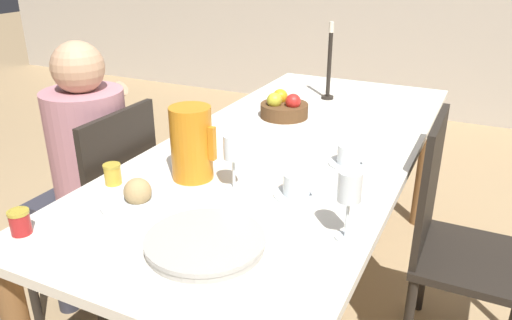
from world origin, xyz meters
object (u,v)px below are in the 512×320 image
(teacup_near_person, at_px, (297,187))
(jam_jar_red, at_px, (112,173))
(teacup_across, at_px, (349,156))
(wine_glass_juice, at_px, (233,151))
(person_seated, at_px, (86,163))
(candlestick_tall, at_px, (329,69))
(red_pitcher, at_px, (191,143))
(chair_person_side, at_px, (104,217))
(fruit_bowl, at_px, (284,108))
(serving_tray, at_px, (205,243))
(bread_plate, at_px, (138,197))
(chair_opposite, at_px, (456,240))
(jam_jar_amber, at_px, (20,221))
(wine_glass_water, at_px, (349,190))

(teacup_near_person, distance_m, jam_jar_red, 0.58)
(teacup_near_person, bearing_deg, teacup_across, 75.69)
(wine_glass_juice, height_order, teacup_near_person, wine_glass_juice)
(person_seated, distance_m, teacup_across, 1.02)
(teacup_across, height_order, candlestick_tall, candlestick_tall)
(person_seated, relative_size, wine_glass_juice, 6.61)
(red_pitcher, bearing_deg, chair_person_side, 173.94)
(fruit_bowl, bearing_deg, chair_person_side, -126.32)
(chair_person_side, height_order, serving_tray, chair_person_side)
(bread_plate, bearing_deg, chair_person_side, 146.82)
(person_seated, xyz_separation_m, teacup_near_person, (0.90, -0.06, 0.12))
(chair_person_side, height_order, person_seated, person_seated)
(chair_person_side, distance_m, serving_tray, 0.87)
(chair_opposite, bearing_deg, teacup_near_person, -45.12)
(red_pitcher, height_order, jam_jar_amber, red_pitcher)
(teacup_near_person, xyz_separation_m, serving_tray, (-0.10, -0.36, -0.02))
(teacup_across, bearing_deg, candlestick_tall, 113.58)
(red_pitcher, relative_size, teacup_near_person, 1.72)
(person_seated, distance_m, bread_plate, 0.60)
(chair_person_side, xyz_separation_m, person_seated, (-0.09, 0.03, 0.20))
(red_pitcher, relative_size, wine_glass_juice, 1.36)
(red_pitcher, relative_size, wine_glass_water, 1.27)
(chair_person_side, distance_m, teacup_near_person, 0.87)
(teacup_near_person, bearing_deg, wine_glass_juice, -168.06)
(person_seated, xyz_separation_m, wine_glass_juice, (0.71, -0.10, 0.22))
(teacup_near_person, relative_size, teacup_across, 1.00)
(jam_jar_red, xyz_separation_m, candlestick_tall, (0.31, 1.21, 0.11))
(chair_opposite, height_order, bread_plate, chair_opposite)
(serving_tray, xyz_separation_m, fruit_bowl, (-0.23, 1.04, 0.03))
(serving_tray, height_order, fruit_bowl, fruit_bowl)
(jam_jar_red, bearing_deg, serving_tray, -22.47)
(red_pitcher, xyz_separation_m, fruit_bowl, (0.02, 0.70, -0.08))
(wine_glass_water, relative_size, teacup_near_person, 1.36)
(red_pitcher, height_order, jam_jar_red, red_pitcher)
(wine_glass_juice, relative_size, jam_jar_red, 2.64)
(red_pitcher, xyz_separation_m, jam_jar_amber, (-0.22, -0.49, -0.08))
(bread_plate, relative_size, jam_jar_red, 3.35)
(teacup_near_person, bearing_deg, bread_plate, -148.15)
(chair_person_side, distance_m, wine_glass_water, 1.12)
(jam_jar_red, bearing_deg, teacup_across, 36.92)
(teacup_across, bearing_deg, jam_jar_red, -143.08)
(chair_person_side, distance_m, chair_opposite, 1.34)
(wine_glass_water, distance_m, serving_tray, 0.38)
(teacup_near_person, bearing_deg, wine_glass_water, -39.36)
(wine_glass_juice, distance_m, bread_plate, 0.31)
(wine_glass_juice, xyz_separation_m, bread_plate, (-0.21, -0.21, -0.11))
(bread_plate, relative_size, jam_jar_amber, 3.35)
(jam_jar_red, bearing_deg, wine_glass_water, 0.78)
(red_pitcher, distance_m, jam_jar_amber, 0.54)
(red_pitcher, xyz_separation_m, jam_jar_red, (-0.20, -0.15, -0.08))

